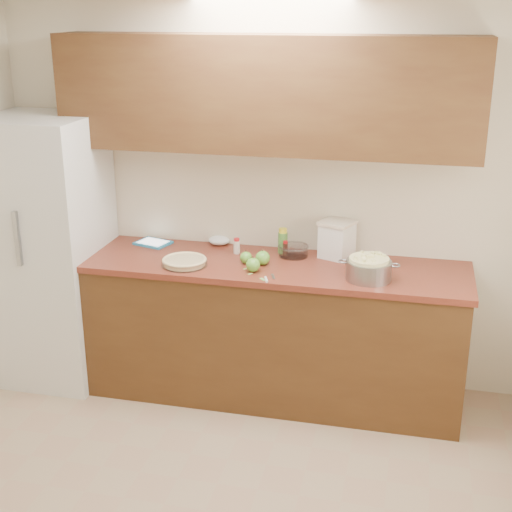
% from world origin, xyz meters
% --- Properties ---
extents(room_shell, '(3.60, 3.60, 3.60)m').
position_xyz_m(room_shell, '(0.00, 0.00, 1.30)').
color(room_shell, tan).
rests_on(room_shell, ground).
extents(counter_run, '(2.64, 0.68, 0.92)m').
position_xyz_m(counter_run, '(0.00, 1.48, 0.46)').
color(counter_run, '#4E2F16').
rests_on(counter_run, ground).
extents(upper_cabinets, '(2.60, 0.34, 0.70)m').
position_xyz_m(upper_cabinets, '(0.00, 1.63, 1.95)').
color(upper_cabinets, '#523519').
rests_on(upper_cabinets, room_shell).
extents(fridge, '(0.70, 0.70, 1.80)m').
position_xyz_m(fridge, '(-1.44, 1.44, 0.90)').
color(fridge, silver).
rests_on(fridge, ground).
extents(pie, '(0.29, 0.29, 0.05)m').
position_xyz_m(pie, '(-0.44, 1.32, 0.94)').
color(pie, silver).
rests_on(pie, counter_run).
extents(colander, '(0.36, 0.27, 0.14)m').
position_xyz_m(colander, '(0.70, 1.34, 0.99)').
color(colander, gray).
rests_on(colander, counter_run).
extents(flour_canister, '(0.26, 0.26, 0.24)m').
position_xyz_m(flour_canister, '(0.46, 1.69, 1.04)').
color(flour_canister, white).
rests_on(flour_canister, counter_run).
extents(tablet, '(0.26, 0.23, 0.02)m').
position_xyz_m(tablet, '(-0.79, 1.67, 0.93)').
color(tablet, '#2686BA').
rests_on(tablet, counter_run).
extents(paring_knife, '(0.07, 0.16, 0.02)m').
position_xyz_m(paring_knife, '(0.12, 1.19, 0.93)').
color(paring_knife, gray).
rests_on(paring_knife, counter_run).
extents(lemon_bottle, '(0.06, 0.06, 0.17)m').
position_xyz_m(lemon_bottle, '(0.11, 1.69, 1.00)').
color(lemon_bottle, '#4C8C38').
rests_on(lemon_bottle, counter_run).
extents(cinnamon_shaker, '(0.04, 0.04, 0.10)m').
position_xyz_m(cinnamon_shaker, '(-0.18, 1.61, 0.97)').
color(cinnamon_shaker, beige).
rests_on(cinnamon_shaker, counter_run).
extents(vanilla_bottle, '(0.03, 0.03, 0.10)m').
position_xyz_m(vanilla_bottle, '(0.14, 1.66, 0.97)').
color(vanilla_bottle, black).
rests_on(vanilla_bottle, counter_run).
extents(mixing_bowl, '(0.20, 0.20, 0.07)m').
position_xyz_m(mixing_bowl, '(0.19, 1.64, 0.96)').
color(mixing_bowl, silver).
rests_on(mixing_bowl, counter_run).
extents(paper_towel, '(0.18, 0.17, 0.06)m').
position_xyz_m(paper_towel, '(-0.34, 1.76, 0.95)').
color(paper_towel, white).
rests_on(paper_towel, counter_run).
extents(apple_left, '(0.08, 0.08, 0.09)m').
position_xyz_m(apple_left, '(-0.08, 1.44, 0.96)').
color(apple_left, '#5DA534').
rests_on(apple_left, counter_run).
extents(apple_center, '(0.09, 0.09, 0.10)m').
position_xyz_m(apple_center, '(0.03, 1.44, 0.97)').
color(apple_center, '#5DA534').
rests_on(apple_center, counter_run).
extents(apple_front, '(0.09, 0.09, 0.10)m').
position_xyz_m(apple_front, '(0.00, 1.31, 0.96)').
color(apple_front, '#5DA534').
rests_on(apple_front, counter_run).
extents(peel_a, '(0.05, 0.05, 0.00)m').
position_xyz_m(peel_a, '(0.09, 1.19, 0.92)').
color(peel_a, '#8FC760').
rests_on(peel_a, counter_run).
extents(peel_b, '(0.03, 0.03, 0.00)m').
position_xyz_m(peel_b, '(-0.01, 1.26, 0.92)').
color(peel_b, '#8FC760').
rests_on(peel_b, counter_run).
extents(peel_c, '(0.03, 0.03, 0.00)m').
position_xyz_m(peel_c, '(-0.05, 1.34, 0.92)').
color(peel_c, '#8FC760').
rests_on(peel_c, counter_run).
extents(peel_d, '(0.05, 0.04, 0.00)m').
position_xyz_m(peel_d, '(-0.00, 1.36, 0.92)').
color(peel_d, '#8FC760').
rests_on(peel_d, counter_run).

